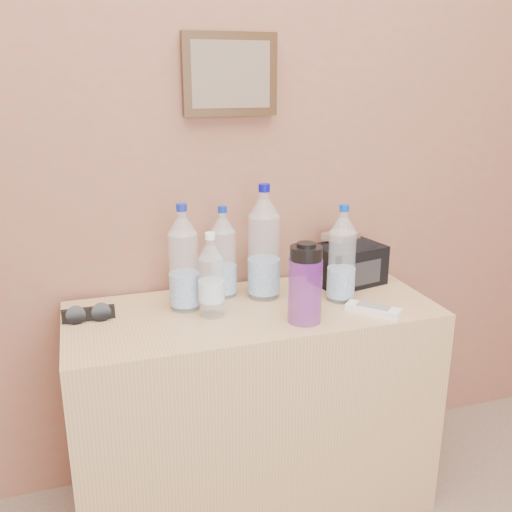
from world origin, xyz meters
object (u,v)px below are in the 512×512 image
(pet_large_b, at_px, (223,257))
(pet_large_c, at_px, (264,248))
(pet_large_a, at_px, (184,263))
(ac_remote, at_px, (373,310))
(sunglasses, at_px, (89,314))
(pet_large_d, at_px, (342,259))
(foil_packet, at_px, (341,236))
(dresser, at_px, (253,408))
(pet_small, at_px, (211,280))
(nalgene_bottle, at_px, (305,283))
(toiletry_bag, at_px, (348,262))

(pet_large_b, xyz_separation_m, pet_large_c, (0.12, -0.05, 0.03))
(pet_large_a, distance_m, pet_large_b, 0.16)
(ac_remote, bearing_deg, sunglasses, -147.43)
(pet_large_b, bearing_deg, pet_large_d, -23.80)
(pet_large_a, bearing_deg, foil_packet, 7.68)
(sunglasses, bearing_deg, ac_remote, -14.48)
(ac_remote, bearing_deg, foil_packet, 132.00)
(pet_large_d, height_order, foil_packet, pet_large_d)
(dresser, height_order, pet_large_a, pet_large_a)
(pet_large_a, distance_m, pet_small, 0.11)
(pet_large_a, xyz_separation_m, nalgene_bottle, (0.31, -0.20, -0.03))
(sunglasses, xyz_separation_m, ac_remote, (0.82, -0.21, -0.01))
(pet_large_a, bearing_deg, toiletry_bag, 5.24)
(dresser, xyz_separation_m, foil_packet, (0.36, 0.14, 0.52))
(ac_remote, xyz_separation_m, foil_packet, (0.02, 0.29, 0.15))
(pet_small, xyz_separation_m, sunglasses, (-0.35, 0.07, -0.09))
(dresser, relative_size, pet_large_a, 3.44)
(pet_small, xyz_separation_m, toiletry_bag, (0.51, 0.13, -0.04))
(foil_packet, bearing_deg, sunglasses, -174.63)
(pet_small, bearing_deg, pet_large_a, 130.18)
(pet_large_d, xyz_separation_m, ac_remote, (0.05, -0.13, -0.13))
(dresser, relative_size, toiletry_bag, 5.03)
(pet_small, bearing_deg, nalgene_bottle, -26.74)
(pet_large_d, bearing_deg, dresser, 176.56)
(foil_packet, bearing_deg, pet_large_c, -169.33)
(nalgene_bottle, relative_size, ac_remote, 1.46)
(sunglasses, xyz_separation_m, foil_packet, (0.85, 0.08, 0.15))
(pet_large_d, bearing_deg, pet_large_a, 170.36)
(pet_large_b, distance_m, pet_large_d, 0.38)
(foil_packet, bearing_deg, pet_small, -162.70)
(sunglasses, xyz_separation_m, toiletry_bag, (0.87, 0.06, 0.06))
(ac_remote, bearing_deg, nalgene_bottle, -135.88)
(foil_packet, bearing_deg, nalgene_bottle, -131.38)
(dresser, relative_size, ac_remote, 6.95)
(sunglasses, distance_m, ac_remote, 0.85)
(pet_large_c, xyz_separation_m, foil_packet, (0.30, 0.06, 0.00))
(toiletry_bag, bearing_deg, ac_remote, -111.90)
(dresser, distance_m, pet_large_b, 0.51)
(pet_large_a, distance_m, foil_packet, 0.56)
(pet_large_b, height_order, ac_remote, pet_large_b)
(toiletry_bag, xyz_separation_m, foil_packet, (-0.02, 0.02, 0.09))
(pet_large_a, xyz_separation_m, pet_small, (0.07, -0.08, -0.03))
(nalgene_bottle, bearing_deg, dresser, 130.03)
(pet_large_a, xyz_separation_m, pet_large_b, (0.14, 0.07, -0.01))
(pet_small, relative_size, toiletry_bag, 1.14)
(toiletry_bag, bearing_deg, dresser, -174.88)
(pet_large_a, distance_m, pet_large_d, 0.49)
(nalgene_bottle, bearing_deg, foil_packet, 48.62)
(pet_large_c, bearing_deg, pet_small, -153.58)
(pet_small, bearing_deg, dresser, 5.51)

